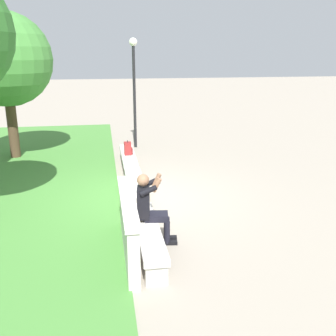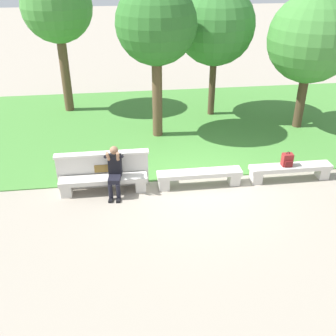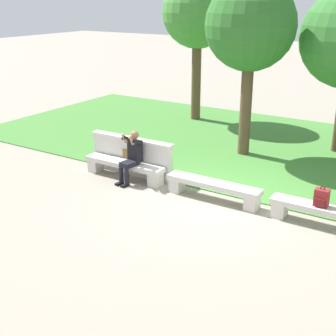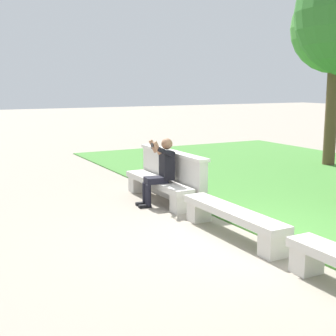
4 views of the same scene
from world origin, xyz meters
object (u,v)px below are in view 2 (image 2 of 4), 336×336
(bench_main, at_px, (103,182))
(tree_far_back, at_px, (156,25))
(bench_mid, at_px, (290,170))
(backpack, at_px, (287,160))
(tree_right_background, at_px, (57,8))
(tree_left_background, at_px, (216,26))
(bench_near, at_px, (199,176))
(tree_behind_wall, at_px, (311,39))
(person_photographer, at_px, (115,169))

(bench_main, bearing_deg, tree_far_back, 62.44)
(bench_mid, xyz_separation_m, backpack, (-0.13, 0.00, 0.32))
(bench_main, relative_size, tree_right_background, 0.45)
(bench_main, xyz_separation_m, tree_left_background, (4.09, 5.19, 3.02))
(bench_near, distance_m, backpack, 2.47)
(tree_behind_wall, relative_size, tree_right_background, 0.88)
(tree_behind_wall, relative_size, tree_far_back, 0.92)
(bench_main, height_order, tree_right_background, tree_right_background)
(tree_right_background, bearing_deg, backpack, -44.49)
(backpack, xyz_separation_m, tree_behind_wall, (1.91, 3.57, 2.48))
(bench_near, bearing_deg, person_photographer, -178.05)
(backpack, bearing_deg, bench_main, -179.95)
(tree_behind_wall, height_order, tree_right_background, tree_right_background)
(person_photographer, height_order, tree_far_back, tree_far_back)
(backpack, distance_m, tree_behind_wall, 4.74)
(backpack, relative_size, tree_behind_wall, 0.09)
(tree_left_background, bearing_deg, person_photographer, -125.59)
(bench_near, distance_m, tree_right_background, 8.32)
(tree_left_background, height_order, tree_right_background, tree_right_background)
(backpack, xyz_separation_m, tree_far_back, (-3.21, 3.47, 3.04))
(bench_near, xyz_separation_m, tree_right_background, (-4.02, 6.36, 3.55))
(bench_mid, relative_size, person_photographer, 1.75)
(bench_near, distance_m, tree_left_background, 6.19)
(backpack, height_order, tree_left_background, tree_left_background)
(tree_behind_wall, relative_size, tree_left_background, 0.96)
(bench_main, height_order, backpack, backpack)
(tree_far_back, bearing_deg, tree_right_background, 138.43)
(bench_main, bearing_deg, bench_mid, 0.00)
(bench_near, relative_size, tree_behind_wall, 0.51)
(bench_main, relative_size, bench_near, 1.00)
(bench_mid, distance_m, person_photographer, 4.86)
(bench_main, bearing_deg, backpack, 0.05)
(bench_main, height_order, bench_near, same)
(person_photographer, distance_m, tree_right_background, 7.36)
(person_photographer, bearing_deg, bench_main, 166.44)
(tree_right_background, xyz_separation_m, tree_far_back, (3.25, -2.89, -0.19))
(bench_main, height_order, tree_far_back, tree_far_back)
(bench_main, relative_size, backpack, 5.39)
(bench_main, distance_m, tree_behind_wall, 8.28)
(bench_near, distance_m, tree_behind_wall, 6.29)
(bench_mid, distance_m, tree_right_background, 9.82)
(bench_main, bearing_deg, person_photographer, -13.56)
(backpack, relative_size, tree_far_back, 0.09)
(tree_right_background, bearing_deg, bench_near, -57.68)
(tree_behind_wall, distance_m, tree_right_background, 8.85)
(bench_main, height_order, tree_left_background, tree_left_background)
(bench_near, relative_size, bench_mid, 1.00)
(person_photographer, xyz_separation_m, tree_behind_wall, (6.61, 3.65, 2.37))
(bench_mid, xyz_separation_m, tree_right_background, (-6.60, 6.36, 3.55))
(person_photographer, bearing_deg, tree_behind_wall, 28.90)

